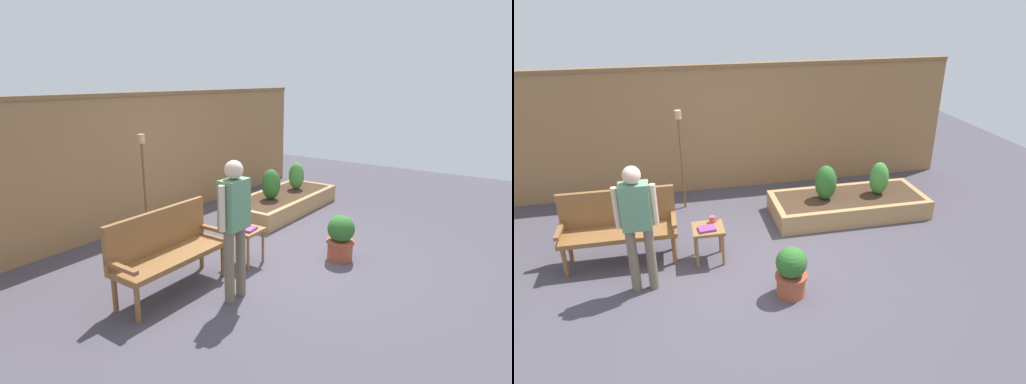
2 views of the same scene
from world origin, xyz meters
TOP-DOWN VIEW (x-y plane):
  - ground_plane at (0.00, 0.00)m, footprint 14.00×14.00m
  - fence_back at (0.00, 2.60)m, footprint 8.40×0.14m
  - garden_bench at (-1.50, 0.53)m, footprint 1.44×0.48m
  - side_table at (-0.39, 0.24)m, footprint 0.40×0.40m
  - cup_on_table at (-0.32, 0.37)m, footprint 0.11×0.08m
  - book_on_table at (-0.41, 0.18)m, footprint 0.23×0.19m
  - potted_boxwood at (0.45, -0.72)m, footprint 0.37×0.37m
  - raised_planter_bed at (1.88, 1.10)m, footprint 2.40×1.00m
  - shrub_near_bench at (1.49, 1.10)m, footprint 0.33×0.33m
  - shrub_far_corner at (2.37, 1.10)m, footprint 0.29×0.29m
  - tiki_torch at (-0.62, 1.91)m, footprint 0.10×0.10m
  - person_by_bench at (-1.20, -0.23)m, footprint 0.47×0.20m

SIDE VIEW (x-z plane):
  - ground_plane at x=0.00m, z-range 0.00..0.00m
  - raised_planter_bed at x=1.88m, z-range 0.00..0.30m
  - potted_boxwood at x=0.45m, z-range 0.01..0.63m
  - side_table at x=-0.39m, z-range 0.16..0.64m
  - book_on_table at x=-0.41m, z-range 0.48..0.51m
  - cup_on_table at x=-0.32m, z-range 0.48..0.57m
  - garden_bench at x=-1.50m, z-range 0.07..1.01m
  - shrub_far_corner at x=2.37m, z-range 0.30..0.82m
  - shrub_near_bench at x=1.49m, z-range 0.30..0.84m
  - person_by_bench at x=-1.20m, z-range 0.15..1.71m
  - fence_back at x=0.00m, z-range 0.01..2.17m
  - tiki_torch at x=-0.62m, z-range 0.31..1.91m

